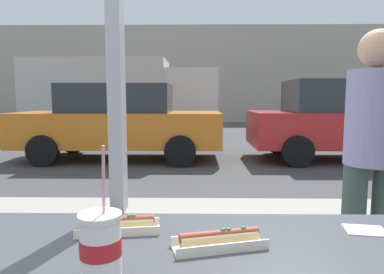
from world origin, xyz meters
name	(u,v)px	position (x,y,z in m)	size (l,w,h in m)	color
ground_plane	(186,149)	(0.00, 8.00, 0.00)	(60.00, 60.00, 0.00)	#424244
sidewalk_strip	(163,254)	(0.00, 1.60, 0.07)	(16.00, 2.80, 0.14)	#9E998E
building_facade_far	(192,75)	(0.00, 19.07, 2.71)	(28.00, 1.20, 5.42)	#A89E8E
soda_cup_right	(101,246)	(0.07, -0.41, 1.05)	(0.10, 0.10, 0.31)	white
hotdog_tray_near	(219,240)	(0.35, -0.24, 0.99)	(0.27, 0.15, 0.05)	beige
hotdog_tray_far	(118,225)	(0.05, -0.13, 0.99)	(0.26, 0.12, 0.05)	beige
napkin_wrapper	(365,230)	(0.81, -0.11, 0.97)	(0.12, 0.09, 0.00)	white
parked_car_orange	(120,121)	(-1.45, 6.52, 0.86)	(4.48, 1.91, 1.68)	orange
parked_car_red	(343,120)	(3.53, 6.52, 0.89)	(4.16, 1.91, 1.77)	red
box_truck	(121,94)	(-2.38, 10.99, 1.50)	(6.52, 2.44, 2.69)	beige
pedestrian	(372,149)	(1.33, 0.88, 1.08)	(0.32, 0.32, 1.63)	#364B43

